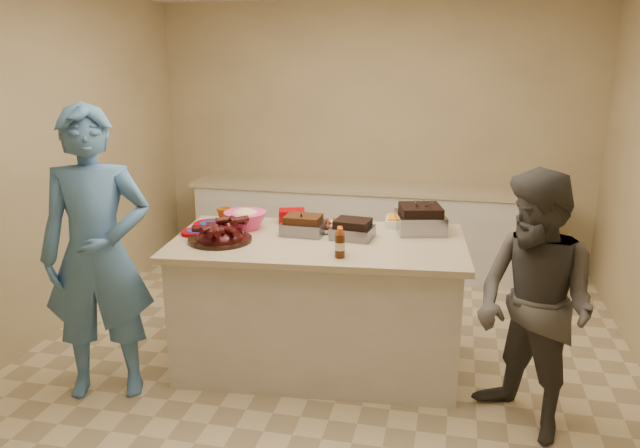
% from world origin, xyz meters
% --- Properties ---
extents(room, '(4.50, 5.00, 2.70)m').
position_xyz_m(room, '(0.00, 0.00, 0.00)').
color(room, tan).
rests_on(room, ground).
extents(back_counter, '(3.60, 0.64, 0.90)m').
position_xyz_m(back_counter, '(0.00, 2.20, 0.45)').
color(back_counter, silver).
rests_on(back_counter, ground).
extents(island, '(2.10, 1.23, 0.95)m').
position_xyz_m(island, '(-0.04, 0.09, 0.00)').
color(island, silver).
rests_on(island, ground).
extents(rib_platter, '(0.57, 0.57, 0.18)m').
position_xyz_m(rib_platter, '(-0.69, -0.09, 0.95)').
color(rib_platter, '#40090B').
rests_on(rib_platter, island).
extents(pulled_pork_tray, '(0.30, 0.23, 0.09)m').
position_xyz_m(pulled_pork_tray, '(-0.17, 0.19, 0.95)').
color(pulled_pork_tray, '#47230F').
rests_on(pulled_pork_tray, island).
extents(brisket_tray, '(0.30, 0.26, 0.08)m').
position_xyz_m(brisket_tray, '(0.19, 0.18, 0.95)').
color(brisket_tray, black).
rests_on(brisket_tray, island).
extents(roasting_pan, '(0.40, 0.40, 0.13)m').
position_xyz_m(roasting_pan, '(0.63, 0.44, 0.95)').
color(roasting_pan, gray).
rests_on(roasting_pan, island).
extents(coleslaw_bowl, '(0.34, 0.34, 0.21)m').
position_xyz_m(coleslaw_bowl, '(-0.62, 0.25, 0.95)').
color(coleslaw_bowl, '#F43983').
rests_on(coleslaw_bowl, island).
extents(sausage_plate, '(0.35, 0.35, 0.05)m').
position_xyz_m(sausage_plate, '(-0.04, 0.42, 0.95)').
color(sausage_plate, silver).
rests_on(sausage_plate, island).
extents(mac_cheese_dish, '(0.31, 0.24, 0.08)m').
position_xyz_m(mac_cheese_dish, '(0.52, 0.56, 0.95)').
color(mac_cheese_dish, orange).
rests_on(mac_cheese_dish, island).
extents(bbq_bottle_a, '(0.06, 0.06, 0.18)m').
position_xyz_m(bbq_bottle_a, '(0.16, -0.17, 0.95)').
color(bbq_bottle_a, '#3F1D09').
rests_on(bbq_bottle_a, island).
extents(bbq_bottle_b, '(0.07, 0.07, 0.19)m').
position_xyz_m(bbq_bottle_b, '(0.18, -0.25, 0.95)').
color(bbq_bottle_b, '#3F1D09').
rests_on(bbq_bottle_b, island).
extents(mustard_bottle, '(0.05, 0.05, 0.12)m').
position_xyz_m(mustard_bottle, '(-0.18, 0.18, 0.95)').
color(mustard_bottle, '#DAAD00').
rests_on(mustard_bottle, island).
extents(sauce_bowl, '(0.12, 0.05, 0.12)m').
position_xyz_m(sauce_bowl, '(-0.01, 0.26, 0.95)').
color(sauce_bowl, silver).
rests_on(sauce_bowl, island).
extents(plate_stack_large, '(0.27, 0.27, 0.03)m').
position_xyz_m(plate_stack_large, '(-0.89, 0.23, 0.95)').
color(plate_stack_large, '#8B0003').
rests_on(plate_stack_large, island).
extents(plate_stack_small, '(0.21, 0.21, 0.03)m').
position_xyz_m(plate_stack_small, '(-0.93, 0.03, 0.95)').
color(plate_stack_small, '#8B0003').
rests_on(plate_stack_small, island).
extents(plastic_cup, '(0.12, 0.11, 0.11)m').
position_xyz_m(plastic_cup, '(-0.85, 0.41, 0.95)').
color(plastic_cup, '#A4530D').
rests_on(plastic_cup, island).
extents(basket_stack, '(0.23, 0.19, 0.10)m').
position_xyz_m(basket_stack, '(-0.34, 0.49, 0.95)').
color(basket_stack, '#8B0003').
rests_on(basket_stack, island).
extents(guest_blue, '(1.29, 2.04, 0.46)m').
position_xyz_m(guest_blue, '(-1.34, -0.55, 0.00)').
color(guest_blue, '#4777B0').
rests_on(guest_blue, ground).
extents(guest_gray, '(1.70, 1.64, 0.60)m').
position_xyz_m(guest_gray, '(1.35, -0.42, 0.00)').
color(guest_gray, '#4F4C47').
rests_on(guest_gray, ground).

